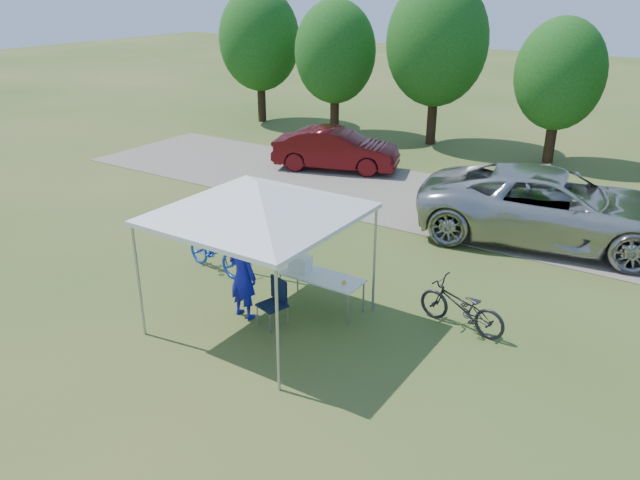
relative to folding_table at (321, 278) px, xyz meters
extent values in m
plane|color=#2D5119|center=(-0.60, -1.08, -0.62)|extent=(100.00, 100.00, 0.00)
cube|color=gray|center=(-0.60, 6.92, -0.61)|extent=(24.00, 5.00, 0.02)
cylinder|color=#A5A5AA|center=(-2.10, -2.58, 0.43)|extent=(0.05, 0.05, 2.10)
cylinder|color=#A5A5AA|center=(0.90, -2.58, 0.43)|extent=(0.05, 0.05, 2.10)
cylinder|color=#A5A5AA|center=(-2.10, 0.42, 0.43)|extent=(0.05, 0.05, 2.10)
cylinder|color=#A5A5AA|center=(0.90, 0.42, 0.43)|extent=(0.05, 0.05, 2.10)
cube|color=silver|center=(-0.60, -1.08, 1.52)|extent=(3.15, 3.15, 0.08)
pyramid|color=silver|center=(-0.60, -1.08, 2.11)|extent=(4.53, 4.53, 0.55)
cylinder|color=#382314|center=(-11.60, 12.92, 0.32)|extent=(0.36, 0.36, 1.89)
ellipsoid|color=#144711|center=(-11.60, 12.92, 2.89)|extent=(3.46, 3.46, 4.32)
cylinder|color=#382314|center=(-7.60, 12.62, 0.25)|extent=(0.36, 0.36, 1.75)
ellipsoid|color=#144711|center=(-7.60, 12.62, 2.63)|extent=(3.20, 3.20, 4.00)
cylinder|color=#382314|center=(-3.60, 13.22, 0.39)|extent=(0.36, 0.36, 2.03)
ellipsoid|color=#144711|center=(-3.60, 13.22, 3.15)|extent=(3.71, 3.71, 4.64)
cylinder|color=#382314|center=(0.90, 13.02, 0.18)|extent=(0.36, 0.36, 1.61)
ellipsoid|color=#144711|center=(0.90, 13.02, 2.37)|extent=(2.94, 2.94, 3.68)
cube|color=white|center=(0.00, 0.00, 0.03)|extent=(1.62, 0.68, 0.04)
cylinder|color=#A5A5AA|center=(-0.77, -0.29, -0.31)|extent=(0.04, 0.04, 0.63)
cylinder|color=#A5A5AA|center=(0.77, -0.29, -0.31)|extent=(0.04, 0.04, 0.63)
cylinder|color=#A5A5AA|center=(-0.77, 0.29, -0.31)|extent=(0.04, 0.04, 0.63)
cylinder|color=#A5A5AA|center=(0.77, 0.29, -0.31)|extent=(0.04, 0.04, 0.63)
cube|color=black|center=(-0.37, -1.07, -0.21)|extent=(0.55, 0.55, 0.04)
cube|color=black|center=(-0.37, -0.86, 0.03)|extent=(0.44, 0.16, 0.44)
cylinder|color=#A5A5AA|center=(-0.57, -1.27, -0.43)|extent=(0.02, 0.02, 0.39)
cylinder|color=#A5A5AA|center=(-0.17, -1.27, -0.43)|extent=(0.02, 0.02, 0.39)
cylinder|color=#A5A5AA|center=(-0.57, -0.88, -0.43)|extent=(0.02, 0.02, 0.39)
cylinder|color=#A5A5AA|center=(-0.17, -0.88, -0.43)|extent=(0.02, 0.02, 0.39)
cube|color=white|center=(-0.48, 0.00, 0.18)|extent=(0.40, 0.27, 0.27)
cube|color=white|center=(-0.48, 0.00, 0.33)|extent=(0.42, 0.28, 0.04)
cylinder|color=gold|center=(0.53, -0.05, 0.07)|extent=(0.08, 0.08, 0.06)
imported|color=#1417A3|center=(-1.03, -1.08, 0.21)|extent=(0.64, 0.44, 1.67)
imported|color=blue|center=(-2.83, 0.12, -0.18)|extent=(1.77, 0.86, 0.89)
imported|color=black|center=(2.54, 0.72, -0.18)|extent=(1.76, 0.82, 0.89)
imported|color=#B3B4AF|center=(2.77, 5.79, 0.26)|extent=(6.61, 3.96, 1.72)
imported|color=#480C0E|center=(-4.77, 8.20, 0.07)|extent=(4.35, 2.68, 1.35)
camera|label=1|loc=(5.83, -8.94, 5.26)|focal=35.00mm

